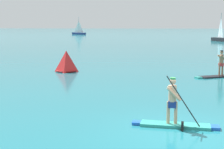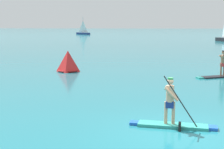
# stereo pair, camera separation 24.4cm
# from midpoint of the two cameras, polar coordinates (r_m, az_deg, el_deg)

# --- Properties ---
(ground) EXTENTS (440.00, 440.00, 0.00)m
(ground) POSITION_cam_midpoint_polar(r_m,az_deg,el_deg) (11.04, 11.12, -9.45)
(ground) COLOR #1E727F
(paddleboarder_mid_center) EXTENTS (2.87, 0.92, 1.80)m
(paddleboarder_mid_center) POSITION_cam_midpoint_polar(r_m,az_deg,el_deg) (11.43, 9.85, -6.66)
(paddleboarder_mid_center) COLOR teal
(paddleboarder_mid_center) RESTS_ON ground
(paddleboarder_far_right) EXTENTS (3.38, 1.83, 1.76)m
(paddleboarder_far_right) POSITION_cam_midpoint_polar(r_m,az_deg,el_deg) (22.68, 17.47, 0.51)
(paddleboarder_far_right) COLOR black
(paddleboarder_far_right) RESTS_ON ground
(race_marker_buoy) EXTENTS (1.47, 1.47, 1.49)m
(race_marker_buoy) POSITION_cam_midpoint_polar(r_m,az_deg,el_deg) (24.25, -7.94, 2.07)
(race_marker_buoy) COLOR red
(race_marker_buoy) RESTS_ON ground
(sailboat_left_horizon) EXTENTS (4.81, 4.01, 5.33)m
(sailboat_left_horizon) POSITION_cam_midpoint_polar(r_m,az_deg,el_deg) (106.33, -5.65, 7.06)
(sailboat_left_horizon) COLOR navy
(sailboat_left_horizon) RESTS_ON ground
(sailboat_right_horizon) EXTENTS (2.65, 4.77, 5.37)m
(sailboat_right_horizon) POSITION_cam_midpoint_polar(r_m,az_deg,el_deg) (68.31, 17.60, 5.99)
(sailboat_right_horizon) COLOR black
(sailboat_right_horizon) RESTS_ON ground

